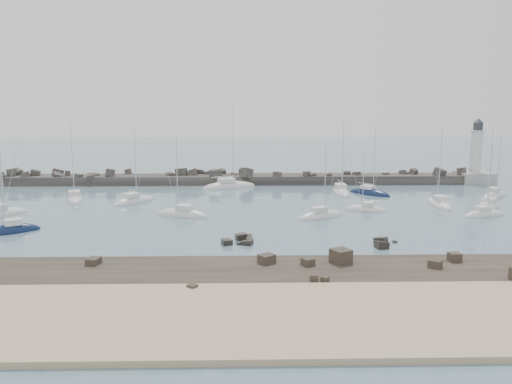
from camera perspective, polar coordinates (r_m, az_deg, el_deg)
The scene contains 21 objects.
ground at distance 70.67m, azimuth 1.24°, elevation -3.72°, with size 400.00×400.00×0.00m, color slate.
sand_strip at distance 40.32m, azimuth 3.26°, elevation -14.43°, with size 140.00×14.00×1.00m, color tan.
rock_shelf at distance 49.61m, azimuth 2.37°, elevation -9.65°, with size 140.00×12.00×2.12m.
rock_cluster_near at distance 62.03m, azimuth -1.71°, elevation -5.51°, with size 4.05×4.48×1.38m.
rock_cluster_far at distance 62.04m, azimuth 14.18°, elevation -5.84°, with size 3.49×4.15×1.70m.
breakwater at distance 107.97m, azimuth -3.81°, elevation 1.16°, with size 115.00×7.63×5.26m.
lighthouse at distance 118.56m, azimuth 23.73°, elevation 2.48°, with size 7.00×7.00×14.60m.
sailboat_0 at distance 85.18m, azimuth -27.12°, elevation -2.36°, with size 6.84×8.29×13.29m.
sailboat_1 at distance 94.35m, azimuth -20.00°, elevation -0.78°, with size 5.66×9.76×14.72m.
sailboat_2 at distance 73.70m, azimuth -26.24°, elevation -4.06°, with size 7.55×5.92×12.10m.
sailboat_3 at distance 88.74m, azimuth -13.81°, elevation -1.11°, with size 7.35×8.39×13.65m.
sailboat_4 at distance 102.01m, azimuth -3.10°, elevation 0.57°, with size 11.93×7.63×17.94m.
sailboat_5 at distance 76.65m, azimuth -8.42°, elevation -2.63°, with size 8.80×5.24×13.43m.
sailboat_6 at distance 96.38m, azimuth 9.67°, elevation -0.10°, with size 3.13×9.29×14.66m.
sailboat_7 at distance 75.59m, azimuth 7.44°, elevation -2.79°, with size 8.07×5.92×12.57m.
sailboat_8 at distance 96.93m, azimuth 12.88°, elevation -0.16°, with size 7.83×8.31×13.78m.
sailboat_9 at distance 81.50m, azimuth 12.42°, elevation -2.02°, with size 6.70×4.08×10.33m.
sailboat_10 at distance 89.29m, azimuth 20.19°, elevation -1.37°, with size 3.13×9.21×14.45m.
sailboat_11 at distance 90.36m, azimuth 25.01°, elevation -1.57°, with size 8.15×8.45×14.11m.
sailboat_12 at distance 101.85m, azimuth 25.61°, elevation -0.41°, with size 7.55×6.87×12.58m.
sailboat_13 at distance 83.48m, azimuth 24.63°, elevation -2.42°, with size 7.62×4.38×11.64m.
Camera 1 is at (-3.03, -68.64, 16.57)m, focal length 35.00 mm.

